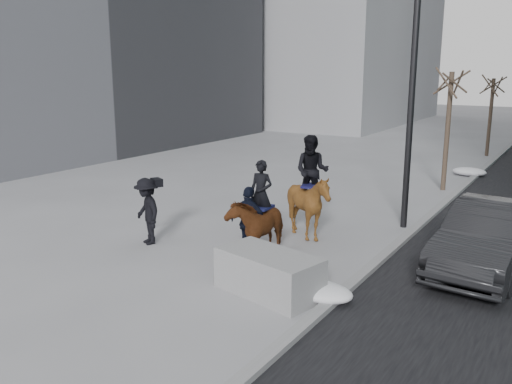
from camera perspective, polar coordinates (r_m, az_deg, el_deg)
The scene contains 12 objects.
ground at distance 12.95m, azimuth -2.82°, elevation -7.50°, with size 120.00×120.00×0.00m, color gray.
curb at distance 20.83m, azimuth 20.19°, elevation -0.21°, with size 0.25×90.00×0.12m, color gray.
planter at distance 11.15m, azimuth 1.36°, elevation -8.56°, with size 2.17×1.08×0.87m, color gray.
car_near at distance 13.38m, azimuth 23.35°, elevation -4.40°, with size 1.65×4.73×1.56m, color black.
tree_near at distance 21.32m, azimuth 19.54°, elevation 6.61°, with size 1.20×1.20×4.86m, color #392F21, non-canonical shape.
tree_far at distance 30.67m, azimuth 23.46°, elevation 7.61°, with size 1.20×1.20×4.42m, color #3A2E22, non-canonical shape.
mounted_left at distance 13.14m, azimuth 0.24°, elevation -3.13°, with size 0.93×1.87×2.37m.
mounted_right at distance 14.52m, azimuth 5.64°, elevation -0.65°, with size 1.82×1.96×2.80m.
feeder at distance 13.11m, azimuth -0.71°, elevation -3.19°, with size 1.03×0.86×1.75m.
camera_crew at distance 14.37m, azimuth -11.39°, elevation -1.96°, with size 1.31×1.09×1.75m.
lamppost at distance 15.54m, azimuth 16.16°, elevation 14.21°, with size 0.25×2.23×9.09m.
snow_piles at distance 17.85m, azimuth 17.15°, elevation -1.72°, with size 1.38×15.75×0.35m.
Camera 1 is at (6.92, -9.96, 4.54)m, focal length 38.00 mm.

